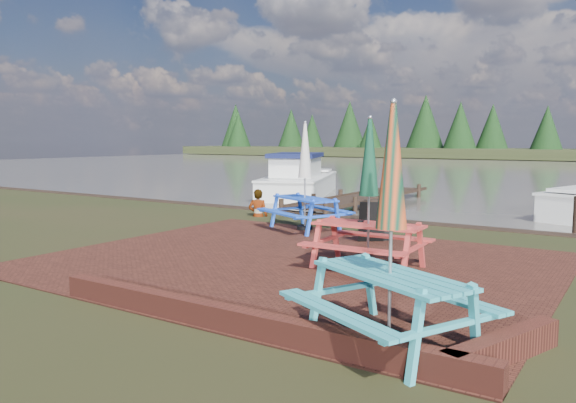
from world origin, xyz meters
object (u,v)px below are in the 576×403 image
(picnic_table_red, at_px, (368,217))
(boat_jetty, at_px, (299,182))
(picnic_table_teal, at_px, (390,262))
(jetty, at_px, (363,198))
(chalkboard, at_px, (375,221))
(picnic_table_blue, at_px, (305,193))
(person, at_px, (258,190))

(picnic_table_red, relative_size, boat_jetty, 0.35)
(picnic_table_red, xyz_separation_m, boat_jetty, (-8.83, 11.87, -0.51))
(picnic_table_teal, height_order, jetty, picnic_table_teal)
(chalkboard, distance_m, boat_jetty, 12.27)
(picnic_table_red, bearing_deg, picnic_table_blue, 133.91)
(picnic_table_blue, distance_m, person, 2.81)
(picnic_table_red, height_order, person, picnic_table_red)
(picnic_table_red, xyz_separation_m, picnic_table_blue, (-3.14, 3.02, 0.01))
(picnic_table_blue, bearing_deg, picnic_table_teal, -25.85)
(chalkboard, distance_m, jetty, 8.50)
(jetty, bearing_deg, picnic_table_blue, -76.18)
(chalkboard, bearing_deg, picnic_table_red, -104.66)
(boat_jetty, distance_m, person, 8.17)
(jetty, relative_size, boat_jetty, 1.21)
(picnic_table_red, bearing_deg, chalkboard, 109.62)
(chalkboard, bearing_deg, boat_jetty, 93.32)
(person, bearing_deg, boat_jetty, -89.78)
(picnic_table_blue, xyz_separation_m, jetty, (-1.72, 6.98, -0.83))
(picnic_table_red, xyz_separation_m, jetty, (-4.85, 10.00, -0.81))
(boat_jetty, bearing_deg, chalkboard, -71.78)
(picnic_table_teal, relative_size, picnic_table_red, 1.01)
(picnic_table_teal, xyz_separation_m, person, (-7.36, 7.62, -0.14))
(picnic_table_red, distance_m, picnic_table_blue, 4.35)
(picnic_table_red, height_order, boat_jetty, picnic_table_red)
(chalkboard, bearing_deg, picnic_table_teal, -100.69)
(picnic_table_blue, relative_size, chalkboard, 2.92)
(jetty, distance_m, person, 5.70)
(picnic_table_teal, bearing_deg, person, 159.97)
(picnic_table_blue, relative_size, jetty, 0.30)
(picnic_table_teal, xyz_separation_m, boat_jetty, (-10.60, 15.11, -0.52))
(picnic_table_teal, xyz_separation_m, picnic_table_blue, (-4.91, 6.26, 0.01))
(picnic_table_red, distance_m, chalkboard, 2.67)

